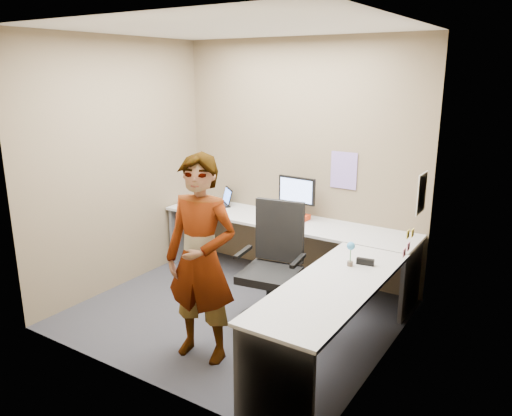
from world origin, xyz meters
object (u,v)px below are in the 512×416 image
Objects in this scene: monitor at (297,192)px; desk at (293,255)px; person at (201,260)px; office_chair at (273,276)px.

desk is at bearing -60.85° from monitor.
person is (0.11, -1.82, -0.17)m from monitor.
desk is 0.89m from monitor.
monitor is 0.26× the size of person.
person is (-0.20, -0.81, 0.39)m from office_chair.
desk is at bearing 70.07° from person.
desk is at bearing 74.12° from office_chair.
person reaches higher than office_chair.
office_chair reaches higher than desk.
monitor is at bearing 116.51° from desk.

